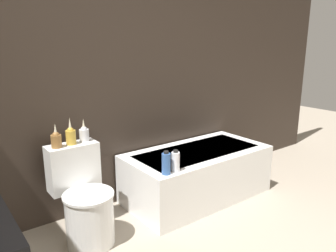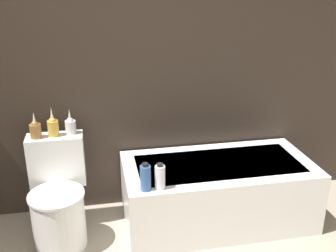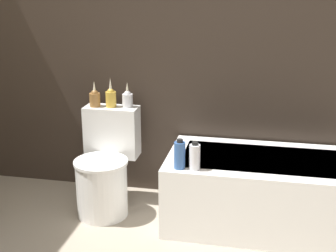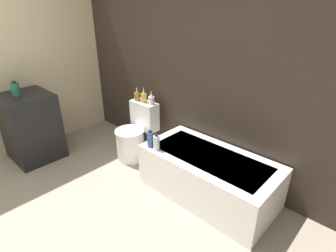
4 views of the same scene
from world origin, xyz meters
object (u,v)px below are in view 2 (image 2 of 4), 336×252
(vase_gold, at_px, (35,129))
(shampoo_bottle_tall, at_px, (146,178))
(vase_silver, at_px, (53,126))
(toilet, at_px, (58,199))
(vase_bronze, at_px, (70,125))
(shampoo_bottle_short, at_px, (160,177))
(bathtub, at_px, (217,191))

(vase_gold, height_order, shampoo_bottle_tall, vase_gold)
(shampoo_bottle_tall, bearing_deg, vase_silver, 142.75)
(toilet, bearing_deg, vase_gold, 124.95)
(vase_silver, height_order, shampoo_bottle_tall, vase_silver)
(vase_silver, xyz_separation_m, vase_bronze, (0.12, 0.02, -0.01))
(shampoo_bottle_short, bearing_deg, vase_bronze, 140.30)
(vase_bronze, xyz_separation_m, shampoo_bottle_tall, (0.47, -0.47, -0.22))
(bathtub, distance_m, vase_bronze, 1.21)
(toilet, height_order, shampoo_bottle_tall, toilet)
(vase_gold, relative_size, shampoo_bottle_short, 1.03)
(vase_gold, bearing_deg, bathtub, -6.85)
(vase_gold, relative_size, vase_bronze, 1.03)
(vase_bronze, distance_m, shampoo_bottle_short, 0.77)
(vase_gold, distance_m, shampoo_bottle_tall, 0.86)
(vase_gold, relative_size, shampoo_bottle_tall, 0.98)
(bathtub, height_order, shampoo_bottle_tall, shampoo_bottle_tall)
(vase_silver, height_order, vase_bronze, vase_silver)
(vase_gold, distance_m, vase_silver, 0.12)
(vase_gold, distance_m, vase_bronze, 0.24)
(bathtub, height_order, vase_silver, vase_silver)
(toilet, xyz_separation_m, vase_silver, (0.00, 0.18, 0.49))
(vase_silver, bearing_deg, shampoo_bottle_tall, -37.25)
(vase_bronze, bearing_deg, shampoo_bottle_tall, -44.98)
(vase_silver, bearing_deg, toilet, -90.00)
(vase_gold, bearing_deg, shampoo_bottle_tall, -31.57)
(bathtub, distance_m, shampoo_bottle_tall, 0.73)
(shampoo_bottle_tall, bearing_deg, vase_gold, 148.43)
(shampoo_bottle_short, bearing_deg, shampoo_bottle_tall, -179.69)
(toilet, bearing_deg, shampoo_bottle_tall, -24.25)
(bathtub, relative_size, vase_gold, 7.50)
(bathtub, height_order, vase_gold, vase_gold)
(bathtub, distance_m, vase_gold, 1.42)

